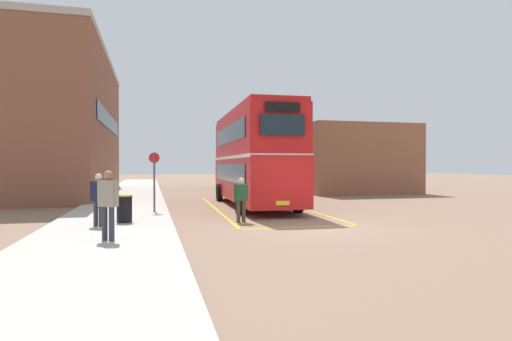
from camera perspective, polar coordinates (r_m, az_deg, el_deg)
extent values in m
plane|color=#846651|center=(27.92, -3.36, -3.52)|extent=(135.60, 135.60, 0.00)
cube|color=#B2ADA3|center=(29.84, -16.63, -3.14)|extent=(4.00, 57.60, 0.14)
cube|color=brown|center=(32.17, -24.99, 5.34)|extent=(6.24, 19.14, 9.39)
cube|color=#19232D|center=(31.78, -19.37, 6.28)|extent=(0.06, 14.54, 1.10)
cube|color=#A89E8E|center=(32.93, -25.04, 13.83)|extent=(6.36, 19.26, 0.36)
cube|color=brown|center=(36.21, 9.92, 1.43)|extent=(8.12, 14.90, 5.04)
cube|color=#19232D|center=(34.74, 3.75, 1.89)|extent=(0.06, 11.33, 1.10)
cylinder|color=black|center=(24.17, -5.03, -2.99)|extent=(0.31, 1.01, 1.00)
cylinder|color=black|center=(24.64, 0.92, -2.92)|extent=(0.31, 1.01, 1.00)
cylinder|color=black|center=(17.62, -2.24, -4.37)|extent=(0.31, 1.01, 1.00)
cylinder|color=black|center=(18.25, 5.76, -4.20)|extent=(0.31, 1.01, 1.00)
cube|color=red|center=(21.07, -0.39, -1.08)|extent=(2.82, 10.79, 2.10)
cube|color=red|center=(21.11, -0.39, 4.62)|extent=(2.81, 10.58, 2.10)
cube|color=red|center=(21.22, -0.39, 7.72)|extent=(2.71, 10.47, 0.20)
cube|color=white|center=(21.06, -0.39, 1.77)|extent=(2.85, 10.69, 0.14)
cube|color=#19232D|center=(20.84, -3.80, -0.28)|extent=(0.30, 8.79, 0.84)
cube|color=#19232D|center=(20.89, -3.81, 4.94)|extent=(0.30, 8.79, 0.84)
cube|color=#19232D|center=(21.36, 2.93, -0.26)|extent=(0.30, 8.79, 0.84)
cube|color=#19232D|center=(21.41, 2.93, 4.83)|extent=(0.30, 8.79, 0.84)
cube|color=#19232D|center=(15.91, 3.67, 6.25)|extent=(1.75, 0.09, 0.80)
cube|color=black|center=(15.99, 3.68, 8.68)|extent=(1.37, 0.08, 0.36)
cube|color=#19232D|center=(26.35, -2.83, 0.15)|extent=(1.99, 0.10, 1.00)
cube|color=yellow|center=(15.90, 3.67, -4.46)|extent=(0.52, 0.05, 0.16)
cylinder|color=black|center=(39.47, -4.89, -1.60)|extent=(0.36, 0.94, 0.92)
cylinder|color=black|center=(40.18, -1.55, -1.56)|extent=(0.36, 0.94, 0.92)
cylinder|color=black|center=(33.97, -2.33, -1.98)|extent=(0.36, 0.94, 0.92)
cylinder|color=black|center=(34.79, 1.48, -1.92)|extent=(0.36, 0.94, 0.92)
cube|color=#1E512D|center=(37.04, -1.91, 0.01)|extent=(3.34, 9.78, 2.60)
cube|color=silver|center=(37.05, -1.91, 2.11)|extent=(3.16, 9.38, 0.12)
cube|color=#19232D|center=(36.68, -3.68, 0.55)|extent=(0.83, 7.63, 0.96)
cube|color=#19232D|center=(37.43, -0.17, 0.55)|extent=(0.83, 7.63, 0.96)
cube|color=#19232D|center=(41.64, -3.99, 0.50)|extent=(1.87, 0.24, 1.10)
cylinder|color=#473828|center=(15.16, -1.69, -5.62)|extent=(0.14, 0.14, 0.78)
cylinder|color=#473828|center=(15.09, -2.42, -5.65)|extent=(0.14, 0.14, 0.78)
cube|color=#1E4728|center=(15.06, -2.05, -3.04)|extent=(0.49, 0.29, 0.59)
cylinder|color=#1E4728|center=(15.14, -1.25, -2.91)|extent=(0.09, 0.09, 0.56)
cylinder|color=#1E4728|center=(14.98, -2.87, -2.95)|extent=(0.09, 0.09, 0.56)
sphere|color=beige|center=(15.02, -2.03, -1.41)|extent=(0.21, 0.21, 0.21)
cylinder|color=#2D2D38|center=(14.20, -21.03, -5.48)|extent=(0.14, 0.14, 0.81)
cylinder|color=#2D2D38|center=(14.05, -20.41, -5.54)|extent=(0.14, 0.14, 0.81)
cube|color=#141938|center=(14.07, -20.74, -2.64)|extent=(0.51, 0.46, 0.61)
cylinder|color=#141938|center=(14.23, -21.41, -2.48)|extent=(0.09, 0.09, 0.58)
cylinder|color=#141938|center=(13.90, -20.04, -2.55)|extent=(0.09, 0.09, 0.58)
sphere|color=beige|center=(14.07, -20.69, -0.83)|extent=(0.22, 0.22, 0.22)
cylinder|color=#2D2D38|center=(11.45, -19.95, -6.80)|extent=(0.14, 0.14, 0.87)
cylinder|color=#2D2D38|center=(11.30, -19.11, -6.90)|extent=(0.14, 0.14, 0.87)
cube|color=gray|center=(11.30, -19.55, -3.00)|extent=(0.54, 0.49, 0.65)
cylinder|color=gray|center=(11.48, -20.47, -2.79)|extent=(0.09, 0.09, 0.62)
cylinder|color=gray|center=(11.13, -18.60, -2.89)|extent=(0.09, 0.09, 0.62)
sphere|color=#8C6647|center=(11.30, -19.49, -0.59)|extent=(0.24, 0.24, 0.24)
cylinder|color=black|center=(14.81, -17.53, -5.08)|extent=(0.50, 0.50, 0.87)
cylinder|color=olive|center=(14.77, -17.54, -3.32)|extent=(0.53, 0.53, 0.04)
cylinder|color=#4C4C51|center=(17.86, -13.72, -1.60)|extent=(0.08, 0.08, 2.42)
cylinder|color=red|center=(17.85, -13.73, 1.70)|extent=(0.44, 0.08, 0.44)
cube|color=gold|center=(19.78, -5.48, -5.26)|extent=(0.51, 12.72, 0.01)
cube|color=gold|center=(20.67, 5.90, -5.00)|extent=(0.51, 12.72, 0.01)
cube|color=gold|center=(14.04, 6.14, -7.73)|extent=(4.21, 0.25, 0.01)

